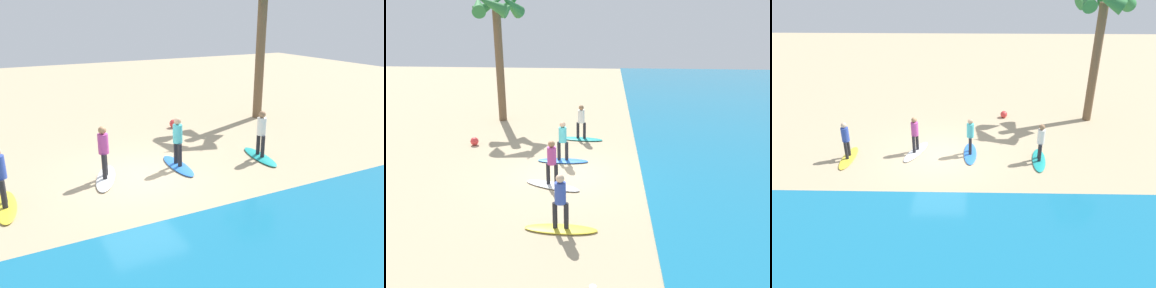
{
  "view_description": "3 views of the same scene",
  "coord_description": "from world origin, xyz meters",
  "views": [
    {
      "loc": [
        3.68,
        10.86,
        4.96
      ],
      "look_at": [
        -1.28,
        1.17,
        1.24
      ],
      "focal_mm": 36.07,
      "sensor_mm": 36.0,
      "label": 1
    },
    {
      "loc": [
        13.55,
        1.6,
        5.89
      ],
      "look_at": [
        -0.51,
        0.54,
        1.11
      ],
      "focal_mm": 36.34,
      "sensor_mm": 36.0,
      "label": 2
    },
    {
      "loc": [
        -1.48,
        14.72,
        7.95
      ],
      "look_at": [
        -1.18,
        1.41,
        1.29
      ],
      "focal_mm": 35.01,
      "sensor_mm": 36.0,
      "label": 3
    }
  ],
  "objects": [
    {
      "name": "surfboard_blue",
      "position": [
        -1.43,
        -0.16,
        0.04
      ],
      "size": [
        0.57,
        2.1,
        0.09
      ],
      "primitive_type": "ellipsoid",
      "rotation": [
        0.0,
        0.0,
        1.57
      ],
      "color": "blue",
      "rests_on": "ground"
    },
    {
      "name": "surfboard_teal",
      "position": [
        -4.42,
        0.4,
        0.04
      ],
      "size": [
        0.8,
        2.15,
        0.09
      ],
      "primitive_type": "ellipsoid",
      "rotation": [
        0.0,
        0.0,
        1.46
      ],
      "color": "teal",
      "rests_on": "ground"
    },
    {
      "name": "surfboard_white",
      "position": [
        1.03,
        -0.26,
        0.04
      ],
      "size": [
        1.24,
        2.17,
        0.09
      ],
      "primitive_type": "ellipsoid",
      "rotation": [
        0.0,
        0.0,
        1.22
      ],
      "color": "white",
      "rests_on": "ground"
    },
    {
      "name": "surfer_blue",
      "position": [
        -1.43,
        -0.16,
        1.04
      ],
      "size": [
        0.32,
        0.46,
        1.64
      ],
      "color": "#232328",
      "rests_on": "surfboard_blue"
    },
    {
      "name": "surfer_yellow",
      "position": [
        3.92,
        0.38,
        1.04
      ],
      "size": [
        0.32,
        0.46,
        1.64
      ],
      "color": "#232328",
      "rests_on": "surfboard_yellow"
    },
    {
      "name": "beach_ball",
      "position": [
        -3.25,
        -4.53,
        0.19
      ],
      "size": [
        0.38,
        0.38,
        0.38
      ],
      "primitive_type": "sphere",
      "color": "#E53838",
      "rests_on": "ground"
    },
    {
      "name": "ground_plane",
      "position": [
        0.0,
        0.0,
        0.0
      ],
      "size": [
        60.0,
        60.0,
        0.0
      ],
      "primitive_type": "plane",
      "color": "tan"
    },
    {
      "name": "palm_tree",
      "position": [
        -7.75,
        -4.35,
        5.61
      ],
      "size": [
        2.88,
        3.03,
        6.99
      ],
      "color": "brown",
      "rests_on": "ground"
    },
    {
      "name": "surfer_white",
      "position": [
        1.03,
        -0.26,
        1.04
      ],
      "size": [
        0.32,
        0.44,
        1.64
      ],
      "color": "#232328",
      "rests_on": "surfboard_white"
    },
    {
      "name": "surfboard_yellow",
      "position": [
        3.92,
        0.38,
        0.04
      ],
      "size": [
        0.6,
        2.11,
        0.09
      ],
      "primitive_type": "ellipsoid",
      "rotation": [
        0.0,
        0.0,
        1.55
      ],
      "color": "yellow",
      "rests_on": "ground"
    },
    {
      "name": "surfer_teal",
      "position": [
        -4.42,
        0.4,
        1.04
      ],
      "size": [
        0.32,
        0.46,
        1.64
      ],
      "color": "#232328",
      "rests_on": "surfboard_teal"
    }
  ]
}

